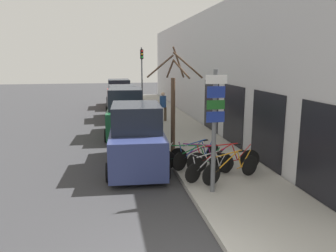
{
  "coord_description": "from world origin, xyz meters",
  "views": [
    {
      "loc": [
        -1.22,
        -4.94,
        3.81
      ],
      "look_at": [
        0.78,
        5.63,
        1.64
      ],
      "focal_mm": 35.0,
      "sensor_mm": 36.0,
      "label": 1
    }
  ],
  "objects_px": {
    "bicycle_2": "(224,159)",
    "bicycle_4": "(201,158)",
    "bicycle_1": "(211,167)",
    "bicycle_5": "(197,155)",
    "pedestrian_near": "(163,104)",
    "bicycle_3": "(192,159)",
    "street_tree": "(174,103)",
    "parked_car_1": "(126,115)",
    "bicycle_0": "(231,168)",
    "parked_car_2": "(122,104)",
    "parked_car_3": "(119,94)",
    "parked_car_0": "(136,139)",
    "signpost": "(214,127)",
    "traffic_light": "(142,71)"
  },
  "relations": [
    {
      "from": "bicycle_1",
      "to": "street_tree",
      "type": "height_order",
      "value": "street_tree"
    },
    {
      "from": "bicycle_0",
      "to": "parked_car_2",
      "type": "xyz_separation_m",
      "value": [
        -2.73,
        12.34,
        0.46
      ]
    },
    {
      "from": "parked_car_1",
      "to": "parked_car_2",
      "type": "xyz_separation_m",
      "value": [
        0.04,
        4.99,
        -0.09
      ]
    },
    {
      "from": "traffic_light",
      "to": "bicycle_3",
      "type": "bearing_deg",
      "value": -88.66
    },
    {
      "from": "bicycle_2",
      "to": "bicycle_4",
      "type": "height_order",
      "value": "bicycle_2"
    },
    {
      "from": "bicycle_0",
      "to": "street_tree",
      "type": "xyz_separation_m",
      "value": [
        -1.1,
        3.53,
        1.58
      ]
    },
    {
      "from": "bicycle_5",
      "to": "parked_car_0",
      "type": "relative_size",
      "value": 0.45
    },
    {
      "from": "bicycle_3",
      "to": "pedestrian_near",
      "type": "distance_m",
      "value": 9.21
    },
    {
      "from": "street_tree",
      "to": "bicycle_1",
      "type": "bearing_deg",
      "value": -80.39
    },
    {
      "from": "bicycle_5",
      "to": "parked_car_2",
      "type": "height_order",
      "value": "parked_car_2"
    },
    {
      "from": "bicycle_1",
      "to": "pedestrian_near",
      "type": "distance_m",
      "value": 9.97
    },
    {
      "from": "parked_car_1",
      "to": "bicycle_5",
      "type": "bearing_deg",
      "value": -65.81
    },
    {
      "from": "bicycle_5",
      "to": "parked_car_0",
      "type": "xyz_separation_m",
      "value": [
        -2.07,
        0.63,
        0.51
      ]
    },
    {
      "from": "parked_car_3",
      "to": "pedestrian_near",
      "type": "distance_m",
      "value": 8.2
    },
    {
      "from": "parked_car_1",
      "to": "parked_car_3",
      "type": "distance_m",
      "value": 10.79
    },
    {
      "from": "bicycle_0",
      "to": "bicycle_3",
      "type": "distance_m",
      "value": 1.46
    },
    {
      "from": "parked_car_0",
      "to": "parked_car_2",
      "type": "bearing_deg",
      "value": 93.64
    },
    {
      "from": "bicycle_1",
      "to": "bicycle_4",
      "type": "bearing_deg",
      "value": -23.87
    },
    {
      "from": "bicycle_0",
      "to": "parked_car_2",
      "type": "distance_m",
      "value": 12.65
    },
    {
      "from": "bicycle_0",
      "to": "bicycle_5",
      "type": "bearing_deg",
      "value": 0.05
    },
    {
      "from": "signpost",
      "to": "pedestrian_near",
      "type": "distance_m",
      "value": 11.07
    },
    {
      "from": "signpost",
      "to": "parked_car_2",
      "type": "height_order",
      "value": "signpost"
    },
    {
      "from": "parked_car_3",
      "to": "street_tree",
      "type": "distance_m",
      "value": 14.74
    },
    {
      "from": "bicycle_3",
      "to": "street_tree",
      "type": "xyz_separation_m",
      "value": [
        -0.15,
        2.42,
        1.59
      ]
    },
    {
      "from": "bicycle_4",
      "to": "pedestrian_near",
      "type": "xyz_separation_m",
      "value": [
        0.24,
        9.01,
        0.64
      ]
    },
    {
      "from": "signpost",
      "to": "bicycle_4",
      "type": "xyz_separation_m",
      "value": [
        0.24,
        2.02,
        -1.5
      ]
    },
    {
      "from": "bicycle_4",
      "to": "bicycle_0",
      "type": "bearing_deg",
      "value": -120.01
    },
    {
      "from": "parked_car_0",
      "to": "parked_car_1",
      "type": "xyz_separation_m",
      "value": [
        -0.06,
        5.11,
        0.04
      ]
    },
    {
      "from": "parked_car_0",
      "to": "parked_car_2",
      "type": "height_order",
      "value": "parked_car_0"
    },
    {
      "from": "signpost",
      "to": "street_tree",
      "type": "bearing_deg",
      "value": 93.4
    },
    {
      "from": "bicycle_0",
      "to": "pedestrian_near",
      "type": "bearing_deg",
      "value": -19.84
    },
    {
      "from": "bicycle_1",
      "to": "bicycle_5",
      "type": "distance_m",
      "value": 1.28
    },
    {
      "from": "bicycle_5",
      "to": "pedestrian_near",
      "type": "distance_m",
      "value": 8.7
    },
    {
      "from": "bicycle_0",
      "to": "bicycle_5",
      "type": "distance_m",
      "value": 1.73
    },
    {
      "from": "bicycle_0",
      "to": "parked_car_1",
      "type": "xyz_separation_m",
      "value": [
        -2.77,
        7.35,
        0.55
      ]
    },
    {
      "from": "bicycle_1",
      "to": "parked_car_0",
      "type": "distance_m",
      "value": 2.92
    },
    {
      "from": "signpost",
      "to": "bicycle_1",
      "type": "bearing_deg",
      "value": 75.15
    },
    {
      "from": "parked_car_2",
      "to": "bicycle_4",
      "type": "bearing_deg",
      "value": -81.92
    },
    {
      "from": "bicycle_0",
      "to": "parked_car_1",
      "type": "relative_size",
      "value": 0.5
    },
    {
      "from": "bicycle_2",
      "to": "street_tree",
      "type": "bearing_deg",
      "value": 23.75
    },
    {
      "from": "bicycle_4",
      "to": "pedestrian_near",
      "type": "bearing_deg",
      "value": 33.17
    },
    {
      "from": "parked_car_1",
      "to": "pedestrian_near",
      "type": "height_order",
      "value": "parked_car_1"
    },
    {
      "from": "bicycle_1",
      "to": "bicycle_2",
      "type": "xyz_separation_m",
      "value": [
        0.62,
        0.51,
        0.05
      ]
    },
    {
      "from": "bicycle_4",
      "to": "bicycle_3",
      "type": "bearing_deg",
      "value": 150.47
    },
    {
      "from": "signpost",
      "to": "parked_car_1",
      "type": "xyz_separation_m",
      "value": [
        -1.93,
        8.1,
        -0.94
      ]
    },
    {
      "from": "bicycle_3",
      "to": "bicycle_5",
      "type": "xyz_separation_m",
      "value": [
        0.3,
        0.5,
        -0.01
      ]
    },
    {
      "from": "signpost",
      "to": "bicycle_5",
      "type": "height_order",
      "value": "signpost"
    },
    {
      "from": "bicycle_4",
      "to": "pedestrian_near",
      "type": "relative_size",
      "value": 1.07
    },
    {
      "from": "bicycle_2",
      "to": "pedestrian_near",
      "type": "relative_size",
      "value": 1.44
    },
    {
      "from": "bicycle_2",
      "to": "parked_car_3",
      "type": "xyz_separation_m",
      "value": [
        -2.75,
        17.3,
        0.47
      ]
    }
  ]
}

